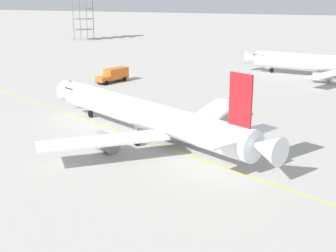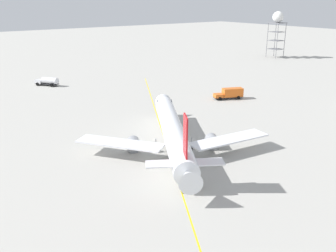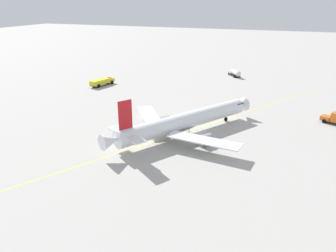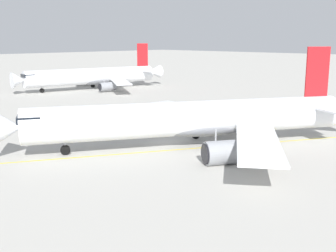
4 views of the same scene
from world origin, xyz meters
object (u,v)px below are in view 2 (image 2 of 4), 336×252
Objects in this scene: catering_truck_truck at (230,93)px; radar_tower at (278,20)px; fuel_tanker_truck at (48,81)px; airliner_main at (173,133)px.

radar_tower is at bearing -126.86° from catering_truck_truck.
fuel_tanker_truck is 0.37× the size of radar_tower.
catering_truck_truck is 0.40× the size of radar_tower.
radar_tower reaches higher than fuel_tanker_truck.
airliner_main reaches higher than fuel_tanker_truck.
catering_truck_truck reaches higher than fuel_tanker_truck.
airliner_main is 5.03× the size of fuel_tanker_truck.
fuel_tanker_truck is 60.45m from catering_truck_truck.
fuel_tanker_truck is 0.91× the size of catering_truck_truck.
radar_tower is at bearing -126.87° from fuel_tanker_truck.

